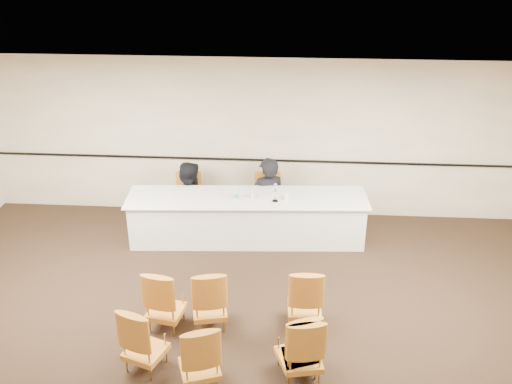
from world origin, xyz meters
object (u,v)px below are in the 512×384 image
at_px(panelist_second_chair, 188,200).
at_px(aud_chair_front_left, 165,298).
at_px(panel_table, 247,218).
at_px(aud_chair_back_left, 144,337).
at_px(drinking_glass, 252,195).
at_px(water_bottle, 236,193).
at_px(aud_chair_back_mid, 199,354).
at_px(coffee_cup, 287,197).
at_px(panelist_main_chair, 267,200).
at_px(panelist_second, 189,207).
at_px(aud_chair_front_mid, 209,297).
at_px(aud_chair_back_right, 303,346).
at_px(microphone, 275,194).
at_px(panelist_main, 267,205).
at_px(aud_chair_front_right, 305,296).
at_px(aud_chair_extra, 298,342).

distance_m(panelist_second_chair, aud_chair_front_left, 3.01).
height_order(panel_table, aud_chair_back_left, aud_chair_back_left).
xyz_separation_m(panelist_second_chair, aud_chair_front_left, (0.21, -3.00, 0.00)).
relative_size(drinking_glass, aud_chair_back_left, 0.11).
relative_size(water_bottle, aud_chair_back_mid, 0.26).
bearing_deg(aud_chair_back_mid, water_bottle, 68.40).
distance_m(panelist_second_chair, coffee_cup, 1.96).
bearing_deg(aud_chair_back_mid, panelist_main_chair, 61.84).
relative_size(panelist_second, aud_chair_front_mid, 1.88).
xyz_separation_m(panelist_second_chair, aud_chair_back_right, (2.09, -3.84, 0.00)).
height_order(panel_table, panelist_second, panelist_second).
bearing_deg(water_bottle, panel_table, 25.07).
bearing_deg(aud_chair_front_mid, aud_chair_front_left, 173.27).
relative_size(drinking_glass, aud_chair_front_left, 0.11).
relative_size(microphone, drinking_glass, 2.76).
relative_size(panelist_main, panelist_main_chair, 1.98).
distance_m(panelist_second, coffee_cup, 2.00).
height_order(panelist_second, microphone, panelist_second).
height_order(panel_table, panelist_main_chair, panelist_main_chair).
bearing_deg(aud_chair_front_right, panelist_main, 100.68).
height_order(aud_chair_back_right, aud_chair_extra, same).
height_order(panelist_second, aud_chair_front_mid, panelist_second).
bearing_deg(aud_chair_back_left, aud_chair_front_mid, 72.01).
bearing_deg(aud_chair_front_right, coffee_cup, 95.73).
relative_size(aud_chair_front_right, aud_chair_extra, 1.00).
bearing_deg(panelist_main_chair, water_bottle, -129.02).
height_order(aud_chair_front_left, aud_chair_front_mid, same).
xyz_separation_m(panelist_main, panelist_second, (-1.46, -0.09, -0.04)).
bearing_deg(panelist_second, aud_chair_front_mid, 106.74).
bearing_deg(aud_chair_back_left, panelist_main_chair, 91.35).
bearing_deg(aud_chair_back_right, panel_table, 95.36).
bearing_deg(aud_chair_back_left, panelist_second_chair, 112.09).
relative_size(panelist_main_chair, water_bottle, 3.91).
relative_size(panelist_main, panelist_second_chair, 1.98).
distance_m(microphone, aud_chair_back_right, 3.25).
relative_size(panel_table, aud_chair_back_mid, 4.36).
bearing_deg(panelist_second_chair, panelist_main, -0.00).
bearing_deg(drinking_glass, panel_table, 165.52).
relative_size(panel_table, aud_chair_front_mid, 4.36).
height_order(panel_table, aud_chair_extra, aud_chair_extra).
bearing_deg(aud_chair_back_mid, aud_chair_back_right, -9.30).
bearing_deg(aud_chair_front_mid, drinking_glass, 67.82).
distance_m(panel_table, aud_chair_extra, 3.37).
distance_m(drinking_glass, aud_chair_front_mid, 2.46).
height_order(coffee_cup, aud_chair_back_right, coffee_cup).
height_order(panelist_main_chair, water_bottle, water_bottle).
height_order(panelist_second, aud_chair_back_right, panelist_second).
bearing_deg(coffee_cup, panelist_second_chair, 161.52).
relative_size(water_bottle, aud_chair_front_right, 0.26).
xyz_separation_m(panelist_second_chair, aud_chair_front_mid, (0.81, -2.94, 0.00)).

